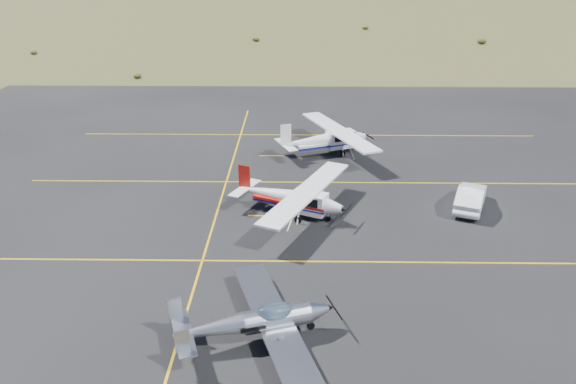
% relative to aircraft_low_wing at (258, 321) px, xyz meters
% --- Properties ---
extents(ground, '(1600.00, 1600.00, 0.00)m').
position_rel_aircraft_low_wing_xyz_m(ground, '(2.55, 4.54, -0.98)').
color(ground, '#383D1C').
rests_on(ground, ground).
extents(apron, '(72.00, 72.00, 0.02)m').
position_rel_aircraft_low_wing_xyz_m(apron, '(2.55, 11.54, -0.98)').
color(apron, black).
rests_on(apron, ground).
extents(aircraft_low_wing, '(6.89, 9.33, 2.04)m').
position_rel_aircraft_low_wing_xyz_m(aircraft_low_wing, '(0.00, 0.00, 0.00)').
color(aircraft_low_wing, '#B9BBC0').
rests_on(aircraft_low_wing, apron).
extents(aircraft_cessna, '(7.84, 10.30, 2.71)m').
position_rel_aircraft_low_wing_xyz_m(aircraft_cessna, '(1.23, 12.38, 0.23)').
color(aircraft_cessna, silver).
rests_on(aircraft_cessna, apron).
extents(aircraft_plain, '(8.09, 10.94, 2.85)m').
position_rel_aircraft_low_wing_xyz_m(aircraft_plain, '(3.92, 23.62, 0.29)').
color(aircraft_plain, white).
rests_on(aircraft_plain, apron).
extents(sedan, '(3.23, 4.87, 1.52)m').
position_rel_aircraft_low_wing_xyz_m(sedan, '(12.71, 13.43, -0.21)').
color(sedan, white).
rests_on(sedan, apron).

